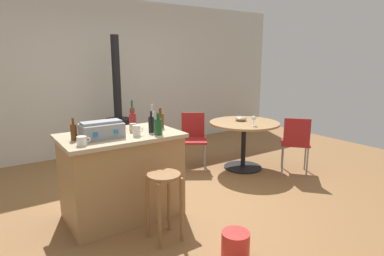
# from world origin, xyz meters

# --- Properties ---
(ground_plane) EXTENTS (8.80, 8.80, 0.00)m
(ground_plane) POSITION_xyz_m (0.00, 0.00, 0.00)
(ground_plane) COLOR olive
(back_wall) EXTENTS (8.00, 0.10, 2.70)m
(back_wall) POSITION_xyz_m (0.00, 2.51, 1.35)
(back_wall) COLOR beige
(back_wall) RESTS_ON ground_plane
(kitchen_island) EXTENTS (1.21, 0.78, 0.91)m
(kitchen_island) POSITION_xyz_m (-0.65, -0.06, 0.46)
(kitchen_island) COLOR #A37A4C
(kitchen_island) RESTS_ON ground_plane
(wooden_stool) EXTENTS (0.31, 0.31, 0.65)m
(wooden_stool) POSITION_xyz_m (-0.51, -0.73, 0.46)
(wooden_stool) COLOR olive
(wooden_stool) RESTS_ON ground_plane
(dining_table) EXTENTS (1.05, 1.05, 0.73)m
(dining_table) POSITION_xyz_m (1.49, 0.35, 0.56)
(dining_table) COLOR black
(dining_table) RESTS_ON ground_plane
(folding_chair_near) EXTENTS (0.56, 0.56, 0.85)m
(folding_chair_near) POSITION_xyz_m (1.93, -0.27, 0.50)
(folding_chair_near) COLOR maroon
(folding_chair_near) RESTS_ON ground_plane
(folding_chair_far) EXTENTS (0.55, 0.55, 0.85)m
(folding_chair_far) POSITION_xyz_m (0.88, 0.83, 0.50)
(folding_chair_far) COLOR maroon
(folding_chair_far) RESTS_ON ground_plane
(wood_stove) EXTENTS (0.44, 0.45, 2.04)m
(wood_stove) POSITION_xyz_m (0.09, 1.90, 0.50)
(wood_stove) COLOR black
(wood_stove) RESTS_ON ground_plane
(toolbox) EXTENTS (0.40, 0.26, 0.17)m
(toolbox) POSITION_xyz_m (-0.86, -0.12, 0.99)
(toolbox) COLOR gray
(toolbox) RESTS_ON kitchen_island
(bottle_0) EXTENTS (0.08, 0.08, 0.23)m
(bottle_0) POSITION_xyz_m (-0.16, -0.03, 1.00)
(bottle_0) COLOR #603314
(bottle_0) RESTS_ON kitchen_island
(bottle_1) EXTENTS (0.08, 0.08, 0.23)m
(bottle_1) POSITION_xyz_m (-0.33, -0.31, 1.00)
(bottle_1) COLOR #194C23
(bottle_1) RESTS_ON kitchen_island
(bottle_2) EXTENTS (0.08, 0.08, 0.24)m
(bottle_2) POSITION_xyz_m (-0.44, 0.08, 1.00)
(bottle_2) COLOR maroon
(bottle_2) RESTS_ON kitchen_island
(bottle_3) EXTENTS (0.06, 0.06, 0.31)m
(bottle_3) POSITION_xyz_m (-0.41, 0.17, 1.03)
(bottle_3) COLOR #194C23
(bottle_3) RESTS_ON kitchen_island
(bottle_4) EXTENTS (0.06, 0.06, 0.28)m
(bottle_4) POSITION_xyz_m (-0.26, -0.03, 1.02)
(bottle_4) COLOR #B7B2AD
(bottle_4) RESTS_ON kitchen_island
(bottle_5) EXTENTS (0.06, 0.06, 0.23)m
(bottle_5) POSITION_xyz_m (-0.35, -0.17, 1.00)
(bottle_5) COLOR black
(bottle_5) RESTS_ON kitchen_island
(bottle_6) EXTENTS (0.06, 0.06, 0.22)m
(bottle_6) POSITION_xyz_m (-1.11, -0.05, 0.99)
(bottle_6) COLOR #603314
(bottle_6) RESTS_ON kitchen_island
(cup_0) EXTENTS (0.11, 0.08, 0.09)m
(cup_0) POSITION_xyz_m (-0.99, 0.16, 0.96)
(cup_0) COLOR white
(cup_0) RESTS_ON kitchen_island
(cup_1) EXTENTS (0.12, 0.09, 0.08)m
(cup_1) POSITION_xyz_m (-1.10, -0.30, 0.95)
(cup_1) COLOR white
(cup_1) RESTS_ON kitchen_island
(cup_2) EXTENTS (0.11, 0.07, 0.11)m
(cup_2) POSITION_xyz_m (-0.54, -0.24, 0.96)
(cup_2) COLOR white
(cup_2) RESTS_ON kitchen_island
(cup_3) EXTENTS (0.12, 0.08, 0.11)m
(cup_3) POSITION_xyz_m (-0.69, 0.15, 0.96)
(cup_3) COLOR #383838
(cup_3) RESTS_ON kitchen_island
(cup_4) EXTENTS (0.11, 0.07, 0.09)m
(cup_4) POSITION_xyz_m (-0.50, -0.05, 0.96)
(cup_4) COLOR tan
(cup_4) RESTS_ON kitchen_island
(wine_glass) EXTENTS (0.07, 0.07, 0.14)m
(wine_glass) POSITION_xyz_m (1.40, 0.07, 0.84)
(wine_glass) COLOR silver
(wine_glass) RESTS_ON dining_table
(serving_bowl) EXTENTS (0.18, 0.18, 0.07)m
(serving_bowl) POSITION_xyz_m (1.52, 0.46, 0.77)
(serving_bowl) COLOR tan
(serving_bowl) RESTS_ON dining_table
(plastic_bucket) EXTENTS (0.25, 0.25, 0.23)m
(plastic_bucket) POSITION_xyz_m (-0.15, -1.32, 0.11)
(plastic_bucket) COLOR red
(plastic_bucket) RESTS_ON ground_plane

